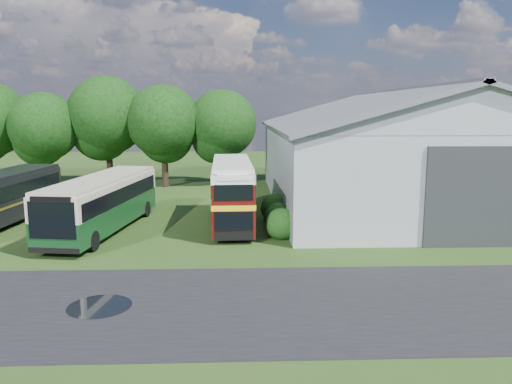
{
  "coord_description": "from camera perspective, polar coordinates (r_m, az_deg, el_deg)",
  "views": [
    {
      "loc": [
        3.31,
        -19.54,
        6.78
      ],
      "look_at": [
        4.34,
        8.0,
        2.15
      ],
      "focal_mm": 35.0,
      "sensor_mm": 36.0,
      "label": 1
    }
  ],
  "objects": [
    {
      "name": "ground",
      "position": [
        20.95,
        -11.26,
        -9.54
      ],
      "size": [
        120.0,
        120.0,
        0.0
      ],
      "primitive_type": "plane",
      "color": "#1E3A12",
      "rests_on": "ground"
    },
    {
      "name": "asphalt_road",
      "position": [
        17.88,
        -3.04,
        -12.77
      ],
      "size": [
        60.0,
        8.0,
        0.02
      ],
      "primitive_type": "cube",
      "color": "black",
      "rests_on": "ground"
    },
    {
      "name": "puddle",
      "position": [
        18.51,
        -17.45,
        -12.41
      ],
      "size": [
        2.2,
        2.2,
        0.01
      ],
      "primitive_type": "cylinder",
      "color": "black",
      "rests_on": "ground"
    },
    {
      "name": "storage_shed",
      "position": [
        37.49,
        16.1,
        5.16
      ],
      "size": [
        18.8,
        24.8,
        8.15
      ],
      "color": "gray",
      "rests_on": "ground"
    },
    {
      "name": "tree_left_b",
      "position": [
        46.05,
        -23.05,
        6.87
      ],
      "size": [
        5.78,
        5.78,
        8.16
      ],
      "color": "black",
      "rests_on": "ground"
    },
    {
      "name": "tree_mid",
      "position": [
        45.77,
        -16.63,
        8.39
      ],
      "size": [
        6.8,
        6.8,
        9.6
      ],
      "color": "black",
      "rests_on": "ground"
    },
    {
      "name": "tree_right_a",
      "position": [
        43.81,
        -10.52,
        7.94
      ],
      "size": [
        6.26,
        6.26,
        8.83
      ],
      "color": "black",
      "rests_on": "ground"
    },
    {
      "name": "tree_right_b",
      "position": [
        44.18,
        -3.87,
        7.77
      ],
      "size": [
        5.98,
        5.98,
        8.45
      ],
      "color": "black",
      "rests_on": "ground"
    },
    {
      "name": "shrub_front",
      "position": [
        26.53,
        2.9,
        -5.29
      ],
      "size": [
        1.7,
        1.7,
        1.7
      ],
      "primitive_type": "sphere",
      "color": "#194714",
      "rests_on": "ground"
    },
    {
      "name": "shrub_mid",
      "position": [
        28.46,
        2.55,
        -4.26
      ],
      "size": [
        1.6,
        1.6,
        1.6
      ],
      "primitive_type": "sphere",
      "color": "#194714",
      "rests_on": "ground"
    },
    {
      "name": "shrub_back",
      "position": [
        30.4,
        2.24,
        -3.37
      ],
      "size": [
        1.8,
        1.8,
        1.8
      ],
      "primitive_type": "sphere",
      "color": "#194714",
      "rests_on": "ground"
    },
    {
      "name": "bus_green_single",
      "position": [
        28.97,
        -17.12,
        -1.15
      ],
      "size": [
        4.15,
        11.31,
        3.05
      ],
      "rotation": [
        0.0,
        0.0,
        -0.15
      ],
      "color": "black",
      "rests_on": "ground"
    },
    {
      "name": "bus_maroon_double",
      "position": [
        29.03,
        -2.76,
        -0.16
      ],
      "size": [
        2.5,
        8.91,
        3.81
      ],
      "rotation": [
        0.0,
        0.0,
        0.03
      ],
      "color": "black",
      "rests_on": "ground"
    }
  ]
}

